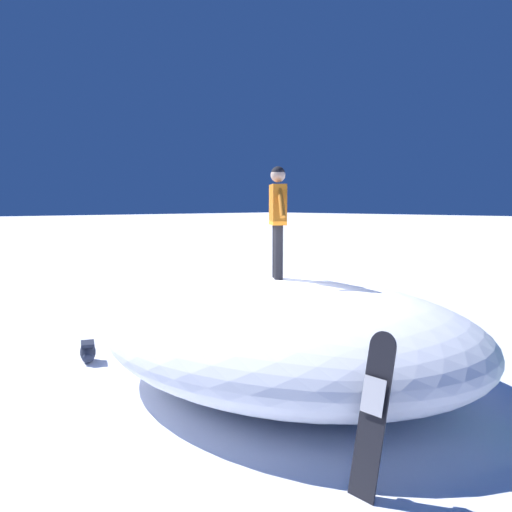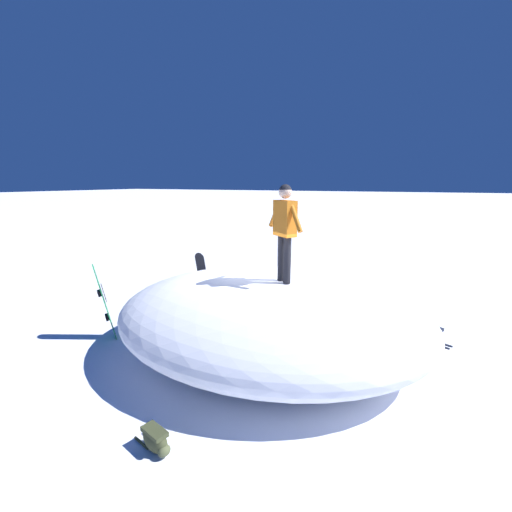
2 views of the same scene
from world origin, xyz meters
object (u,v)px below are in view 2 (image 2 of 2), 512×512
snowboard_secondary_upright (104,301)px  backpack_near (432,334)px  snowboarder_standing (285,224)px  snowboard_primary_upright (203,279)px  backpack_far (156,440)px

snowboard_secondary_upright → backpack_near: (6.47, 2.90, -0.71)m
snowboard_secondary_upright → snowboarder_standing: bearing=12.7°
backpack_near → snowboard_secondary_upright: bearing=-155.8°
snowboard_primary_upright → backpack_near: (5.69, 0.27, -0.62)m
snowboarder_standing → backpack_far: bearing=-101.5°
snowboard_primary_upright → snowboard_secondary_upright: size_ratio=0.91×
snowboard_primary_upright → backpack_near: size_ratio=2.31×
snowboard_primary_upright → backpack_near: bearing=2.7°
snowboarder_standing → snowboard_secondary_upright: (-3.82, -0.86, -1.77)m
snowboarder_standing → snowboard_secondary_upright: snowboarder_standing is taller
backpack_far → backpack_near: bearing=56.9°
snowboarder_standing → snowboard_secondary_upright: size_ratio=1.04×
snowboarder_standing → backpack_far: snowboarder_standing is taller
snowboard_secondary_upright → backpack_near: snowboard_secondary_upright is taller
snowboarder_standing → snowboard_primary_upright: (-3.03, 1.77, -1.85)m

